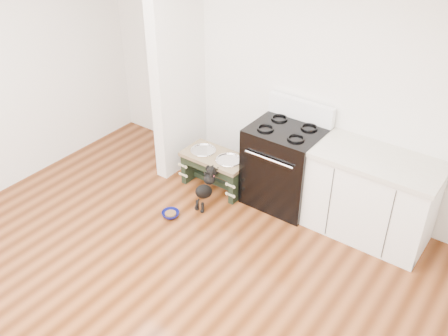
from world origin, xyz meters
TOP-DOWN VIEW (x-y plane):
  - ground at (0.00, 0.00)m, footprint 5.00×5.00m
  - room_shell at (0.00, 0.00)m, footprint 5.00×5.00m
  - partition_wall at (-1.18, 2.10)m, footprint 0.15×0.80m
  - oven_range at (0.25, 2.16)m, footprint 0.76×0.69m
  - cabinet_run at (1.23, 2.18)m, footprint 1.24×0.64m
  - dog_feeder at (-0.52, 1.92)m, footprint 0.78×0.42m
  - puppy at (-0.38, 1.56)m, footprint 0.14×0.40m
  - floor_bowl at (-0.57, 1.18)m, footprint 0.24×0.24m

SIDE VIEW (x-z plane):
  - ground at x=0.00m, z-range 0.00..0.00m
  - floor_bowl at x=-0.57m, z-range 0.00..0.06m
  - puppy at x=-0.38m, z-range 0.02..0.50m
  - dog_feeder at x=-0.52m, z-range 0.08..0.53m
  - cabinet_run at x=1.23m, z-range 0.00..0.91m
  - oven_range at x=0.25m, z-range -0.09..1.05m
  - partition_wall at x=-1.18m, z-range 0.00..2.70m
  - room_shell at x=0.00m, z-range -0.88..4.12m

